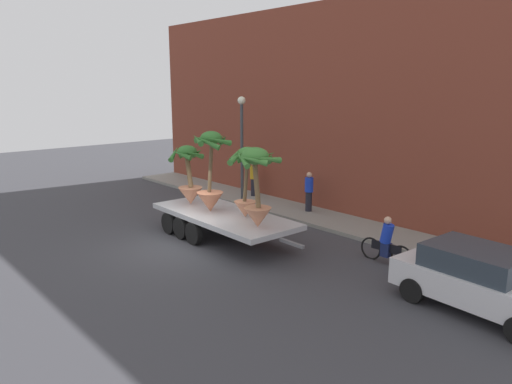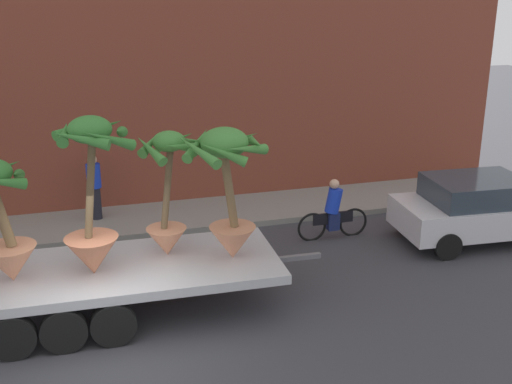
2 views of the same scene
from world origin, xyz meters
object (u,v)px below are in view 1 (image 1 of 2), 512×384
at_px(potted_palm_extra, 256,183).
at_px(pedestrian_far_left, 309,191).
at_px(potted_palm_front, 247,183).
at_px(street_lamp, 242,136).
at_px(pedestrian_near_gate, 254,178).
at_px(potted_palm_rear, 189,177).
at_px(parked_car, 480,279).
at_px(cyclist, 386,243).
at_px(flatbed_trailer, 219,217).
at_px(potted_palm_middle, 210,175).

height_order(potted_palm_extra, pedestrian_far_left, potted_palm_extra).
xyz_separation_m(potted_palm_front, street_lamp, (-4.42, 3.53, 1.05)).
bearing_deg(pedestrian_near_gate, potted_palm_extra, -41.03).
distance_m(potted_palm_rear, potted_palm_front, 2.96).
bearing_deg(potted_palm_extra, potted_palm_front, 154.41).
height_order(parked_car, pedestrian_far_left, pedestrian_far_left).
bearing_deg(parked_car, potted_palm_rear, -172.78).
height_order(potted_palm_front, street_lamp, street_lamp).
bearing_deg(cyclist, potted_palm_extra, -141.70).
distance_m(flatbed_trailer, street_lamp, 5.53).
bearing_deg(potted_palm_rear, cyclist, 18.56).
relative_size(flatbed_trailer, parked_car, 1.66).
relative_size(potted_palm_rear, potted_palm_front, 0.92).
bearing_deg(pedestrian_near_gate, pedestrian_far_left, -3.05).
bearing_deg(street_lamp, flatbed_trailer, -49.83).
distance_m(flatbed_trailer, potted_palm_extra, 2.83).
height_order(cyclist, pedestrian_near_gate, pedestrian_near_gate).
distance_m(pedestrian_near_gate, street_lamp, 2.61).
height_order(potted_palm_extra, cyclist, potted_palm_extra).
height_order(potted_palm_rear, street_lamp, street_lamp).
xyz_separation_m(flatbed_trailer, potted_palm_extra, (2.27, -0.25, 1.66)).
bearing_deg(cyclist, street_lamp, 170.35).
relative_size(flatbed_trailer, pedestrian_far_left, 4.07).
distance_m(potted_palm_rear, cyclist, 7.74).
distance_m(potted_palm_rear, potted_palm_extra, 4.01).
distance_m(potted_palm_middle, potted_palm_front, 1.49).
distance_m(potted_palm_rear, street_lamp, 4.34).
height_order(parked_car, street_lamp, street_lamp).
relative_size(flatbed_trailer, potted_palm_front, 2.83).
xyz_separation_m(potted_palm_extra, street_lamp, (-5.47, 4.03, 0.80)).
height_order(cyclist, pedestrian_far_left, pedestrian_far_left).
bearing_deg(street_lamp, potted_palm_extra, -36.42).
xyz_separation_m(pedestrian_near_gate, pedestrian_far_left, (3.80, -0.20, 0.00)).
height_order(cyclist, parked_car, parked_car).
distance_m(potted_palm_extra, pedestrian_far_left, 5.77).
distance_m(potted_palm_middle, pedestrian_far_left, 5.24).
distance_m(potted_palm_front, pedestrian_far_left, 4.90).
height_order(potted_palm_front, cyclist, potted_palm_front).
height_order(flatbed_trailer, pedestrian_far_left, pedestrian_far_left).
bearing_deg(flatbed_trailer, potted_palm_rear, -176.11).
xyz_separation_m(potted_palm_middle, potted_palm_front, (1.41, 0.48, -0.15)).
xyz_separation_m(potted_palm_front, pedestrian_near_gate, (-5.05, 4.80, -1.14)).
distance_m(flatbed_trailer, potted_palm_rear, 2.14).
bearing_deg(potted_palm_front, cyclist, 25.58).
distance_m(potted_palm_extra, pedestrian_near_gate, 8.20).
relative_size(potted_palm_rear, pedestrian_far_left, 1.32).
relative_size(potted_palm_rear, potted_palm_extra, 0.88).
distance_m(pedestrian_far_left, street_lamp, 4.00).
bearing_deg(parked_car, potted_palm_front, -172.79).
xyz_separation_m(potted_palm_rear, potted_palm_middle, (1.53, -0.11, 0.28)).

